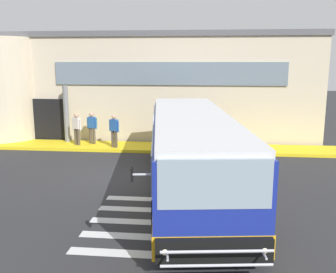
{
  "coord_description": "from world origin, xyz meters",
  "views": [
    {
      "loc": [
        3.05,
        -14.12,
        4.49
      ],
      "look_at": [
        1.52,
        0.67,
        1.5
      ],
      "focal_mm": 40.65,
      "sensor_mm": 36.0,
      "label": 1
    }
  ],
  "objects_px": {
    "passenger_near_column": "(77,127)",
    "safety_bollard_yellow": "(171,146)",
    "entry_support_column": "(66,114)",
    "passenger_by_doorway": "(92,126)",
    "passenger_at_curb_edge": "(114,129)",
    "bus_main_foreground": "(191,153)"
  },
  "relations": [
    {
      "from": "passenger_near_column",
      "to": "safety_bollard_yellow",
      "type": "distance_m",
      "value": 5.18
    },
    {
      "from": "entry_support_column",
      "to": "safety_bollard_yellow",
      "type": "distance_m",
      "value": 6.22
    },
    {
      "from": "passenger_near_column",
      "to": "passenger_by_doorway",
      "type": "relative_size",
      "value": 1.0
    },
    {
      "from": "entry_support_column",
      "to": "safety_bollard_yellow",
      "type": "xyz_separation_m",
      "value": [
        5.83,
        -1.8,
        -1.21
      ]
    },
    {
      "from": "passenger_near_column",
      "to": "passenger_at_curb_edge",
      "type": "bearing_deg",
      "value": -9.75
    },
    {
      "from": "safety_bollard_yellow",
      "to": "bus_main_foreground",
      "type": "bearing_deg",
      "value": -76.9
    },
    {
      "from": "bus_main_foreground",
      "to": "passenger_by_doorway",
      "type": "height_order",
      "value": "bus_main_foreground"
    },
    {
      "from": "passenger_near_column",
      "to": "passenger_at_curb_edge",
      "type": "distance_m",
      "value": 2.1
    },
    {
      "from": "bus_main_foreground",
      "to": "passenger_near_column",
      "type": "height_order",
      "value": "bus_main_foreground"
    },
    {
      "from": "passenger_by_doorway",
      "to": "bus_main_foreground",
      "type": "bearing_deg",
      "value": -49.54
    },
    {
      "from": "entry_support_column",
      "to": "passenger_by_doorway",
      "type": "relative_size",
      "value": 1.8
    },
    {
      "from": "passenger_by_doorway",
      "to": "entry_support_column",
      "type": "bearing_deg",
      "value": 167.45
    },
    {
      "from": "bus_main_foreground",
      "to": "entry_support_column",
      "type": "bearing_deg",
      "value": 135.96
    },
    {
      "from": "entry_support_column",
      "to": "passenger_near_column",
      "type": "bearing_deg",
      "value": -42.46
    },
    {
      "from": "passenger_near_column",
      "to": "passenger_at_curb_edge",
      "type": "relative_size",
      "value": 1.0
    },
    {
      "from": "entry_support_column",
      "to": "passenger_by_doorway",
      "type": "height_order",
      "value": "entry_support_column"
    },
    {
      "from": "passenger_by_doorway",
      "to": "passenger_at_curb_edge",
      "type": "distance_m",
      "value": 1.55
    },
    {
      "from": "passenger_by_doorway",
      "to": "passenger_at_curb_edge",
      "type": "relative_size",
      "value": 1.0
    },
    {
      "from": "entry_support_column",
      "to": "bus_main_foreground",
      "type": "xyz_separation_m",
      "value": [
        6.99,
        -6.76,
        -0.33
      ]
    },
    {
      "from": "passenger_at_curb_edge",
      "to": "safety_bollard_yellow",
      "type": "bearing_deg",
      "value": -13.51
    },
    {
      "from": "passenger_near_column",
      "to": "passenger_by_doorway",
      "type": "height_order",
      "value": "same"
    },
    {
      "from": "bus_main_foreground",
      "to": "passenger_near_column",
      "type": "bearing_deg",
      "value": 135.76
    }
  ]
}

